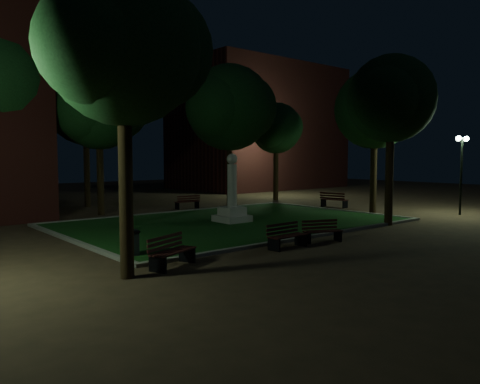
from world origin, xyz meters
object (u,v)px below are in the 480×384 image
(bench_near_right, at_px, (322,232))
(trash_bin, at_px, (131,244))
(bench_far_side, at_px, (188,202))
(monument, at_px, (232,203))
(bench_near_left, at_px, (287,237))
(bench_right_side, at_px, (334,200))
(bench_west_near, at_px, (171,252))

(bench_near_right, height_order, trash_bin, trash_bin)
(bench_near_right, distance_m, bench_far_side, 12.50)
(bench_near_right, bearing_deg, trash_bin, -176.30)
(monument, height_order, trash_bin, monument)
(bench_near_left, height_order, bench_right_side, bench_right_side)
(bench_near_right, distance_m, bench_west_near, 6.35)
(bench_near_right, height_order, bench_right_side, bench_right_side)
(monument, height_order, bench_right_side, monument)
(bench_near_left, relative_size, bench_west_near, 0.91)
(bench_west_near, bearing_deg, monument, 16.92)
(trash_bin, bearing_deg, bench_west_near, -80.55)
(trash_bin, bearing_deg, bench_right_side, 17.26)
(bench_near_left, relative_size, bench_far_side, 1.01)
(bench_right_side, bearing_deg, bench_near_left, 111.88)
(monument, bearing_deg, bench_west_near, -140.32)
(bench_near_left, relative_size, bench_near_right, 1.02)
(bench_near_right, relative_size, bench_far_side, 0.99)
(bench_west_near, bearing_deg, bench_right_side, 0.74)
(monument, distance_m, bench_right_side, 9.20)
(monument, relative_size, trash_bin, 3.74)
(bench_west_near, relative_size, bench_right_side, 0.97)
(bench_right_side, relative_size, bench_far_side, 1.15)
(trash_bin, bearing_deg, bench_near_right, -17.42)
(trash_bin, bearing_deg, bench_far_side, 48.93)
(bench_near_right, xyz_separation_m, bench_far_side, (2.24, 12.30, 0.01))
(bench_near_right, distance_m, trash_bin, 6.98)
(bench_near_right, xyz_separation_m, bench_west_near, (-6.34, 0.21, 0.05))
(bench_west_near, height_order, bench_right_side, bench_right_side)
(bench_near_left, bearing_deg, trash_bin, 154.99)
(bench_west_near, bearing_deg, bench_far_side, 31.86)
(monument, distance_m, bench_near_left, 6.34)
(bench_near_right, bearing_deg, bench_west_near, -160.76)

